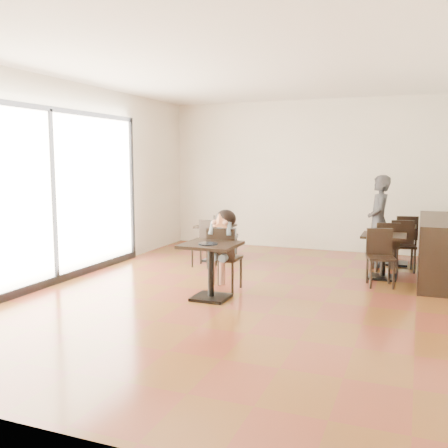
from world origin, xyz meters
The scene contains 22 objects.
floor centered at (0.00, 0.00, 0.00)m, with size 6.00×8.00×0.01m, color brown.
ceiling centered at (0.00, 0.00, 3.20)m, with size 6.00×8.00×0.01m, color white.
wall_back centered at (0.00, 4.00, 1.60)m, with size 6.00×0.01×3.20m, color white.
wall_front centered at (0.00, -4.00, 1.60)m, with size 6.00×0.01×3.20m, color white.
wall_left centered at (-3.00, 0.00, 1.60)m, with size 0.01×8.00×3.20m, color white.
storefront_window centered at (-2.97, -0.50, 1.40)m, with size 0.04×4.50×2.60m, color white.
child_table centered at (-0.34, -0.42, 0.40)m, with size 0.75×0.75×0.79m, color black, non-canonical shape.
child_chair centered at (-0.34, 0.13, 0.48)m, with size 0.43×0.43×0.95m, color black, non-canonical shape.
child centered at (-0.34, 0.13, 0.60)m, with size 0.43×0.60×1.20m, color gray, non-canonical shape.
plate centered at (-0.34, -0.52, 0.80)m, with size 0.27×0.27×0.02m, color black.
pizza_slice centered at (-0.34, -0.06, 1.04)m, with size 0.28×0.21×0.06m, color #D8C36B, non-canonical shape.
adult_patron centered at (1.65, 2.68, 0.83)m, with size 0.61×0.40×1.66m, color #36363B.
cafe_table_mid centered at (1.81, 1.74, 0.36)m, with size 0.69×0.69×0.73m, color black, non-canonical shape.
cafe_table_left centered at (-1.29, 2.06, 0.35)m, with size 0.65×0.65×0.69m, color black, non-canonical shape.
cafe_table_back centered at (1.96, 2.98, 0.36)m, with size 0.69×0.69×0.73m, color black, non-canonical shape.
chair_mid_a centered at (1.81, 2.29, 0.44)m, with size 0.39×0.39×0.88m, color black, non-canonical shape.
chair_mid_b centered at (1.81, 1.19, 0.44)m, with size 0.39×0.39×0.88m, color black, non-canonical shape.
chair_left_a centered at (-1.29, 2.61, 0.42)m, with size 0.37×0.37×0.83m, color black, non-canonical shape.
chair_left_b centered at (-1.29, 1.51, 0.42)m, with size 0.37×0.37×0.83m, color black, non-canonical shape.
chair_back_a centered at (2.10, 3.50, 0.44)m, with size 0.39×0.39×0.87m, color black, non-canonical shape.
chair_back_b centered at (2.10, 2.43, 0.44)m, with size 0.39×0.39×0.87m, color black, non-canonical shape.
service_counter centered at (2.65, 2.00, 0.50)m, with size 0.60×2.40×1.00m, color black.
Camera 1 is at (2.31, -6.68, 1.94)m, focal length 40.00 mm.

